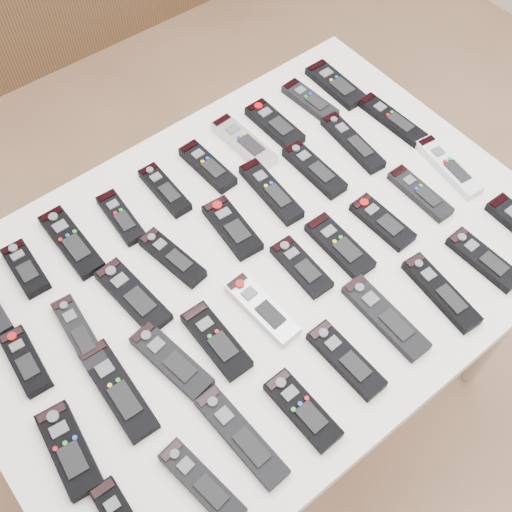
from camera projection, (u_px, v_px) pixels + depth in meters
ground at (262, 345)px, 2.11m from camera, size 4.00×4.00×0.00m
table at (256, 275)px, 1.41m from camera, size 1.25×0.88×0.78m
remote_1 at (26, 269)px, 1.34m from camera, size 0.06×0.14×0.02m
remote_2 at (71, 242)px, 1.38m from camera, size 0.06×0.19×0.02m
remote_3 at (121, 217)px, 1.42m from camera, size 0.06×0.15×0.02m
remote_4 at (165, 190)px, 1.46m from camera, size 0.05×0.16×0.02m
remote_5 at (208, 166)px, 1.49m from camera, size 0.06×0.16×0.02m
remote_6 at (244, 142)px, 1.53m from camera, size 0.06×0.19×0.02m
remote_7 at (275, 125)px, 1.57m from camera, size 0.06×0.17×0.02m
remote_8 at (310, 101)px, 1.61m from camera, size 0.06×0.16×0.02m
remote_9 at (336, 85)px, 1.65m from camera, size 0.06×0.18×0.02m
remote_10 at (26, 361)px, 1.23m from camera, size 0.06×0.15×0.02m
remote_11 at (80, 333)px, 1.26m from camera, size 0.06×0.18×0.02m
remote_12 at (133, 296)px, 1.31m from camera, size 0.08×0.19×0.02m
remote_13 at (172, 258)px, 1.36m from camera, size 0.07×0.17×0.02m
remote_14 at (232, 228)px, 1.40m from camera, size 0.07×0.16×0.02m
remote_15 at (271, 192)px, 1.45m from camera, size 0.06×0.19×0.02m
remote_16 at (314, 169)px, 1.49m from camera, size 0.05×0.17×0.02m
remote_17 at (352, 142)px, 1.54m from camera, size 0.06×0.20×0.02m
remote_18 at (392, 119)px, 1.58m from camera, size 0.05×0.19×0.02m
remote_19 at (69, 450)px, 1.14m from camera, size 0.08×0.18×0.02m
remote_20 at (118, 390)px, 1.20m from camera, size 0.07×0.21×0.02m
remote_21 at (171, 361)px, 1.23m from camera, size 0.08×0.19×0.02m
remote_22 at (216, 340)px, 1.25m from camera, size 0.06×0.17×0.02m
remote_23 at (262, 309)px, 1.29m from camera, size 0.06×0.18×0.02m
remote_24 at (301, 267)px, 1.35m from camera, size 0.06×0.15×0.02m
remote_25 at (340, 246)px, 1.37m from camera, size 0.06×0.17×0.02m
remote_26 at (382, 222)px, 1.41m from camera, size 0.06×0.15×0.02m
remote_27 at (420, 193)px, 1.45m from camera, size 0.05×0.17×0.02m
remote_28 at (449, 167)px, 1.49m from camera, size 0.07×0.20×0.02m
remote_30 at (202, 483)px, 1.11m from camera, size 0.07×0.18×0.02m
remote_31 at (241, 436)px, 1.15m from camera, size 0.06×0.21×0.02m
remote_32 at (303, 410)px, 1.18m from camera, size 0.06×0.16×0.02m
remote_33 at (346, 360)px, 1.23m from camera, size 0.06×0.17×0.02m
remote_34 at (385, 317)px, 1.28m from camera, size 0.05×0.20×0.02m
remote_35 at (441, 292)px, 1.31m from camera, size 0.06×0.19×0.02m
remote_36 at (484, 260)px, 1.35m from camera, size 0.06×0.17×0.02m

